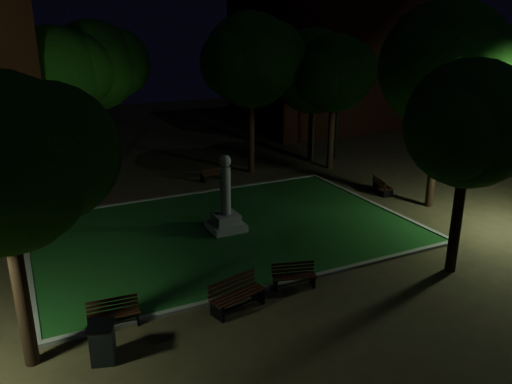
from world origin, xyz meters
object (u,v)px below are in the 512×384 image
bench_near_left (237,295)px  bench_right_side (382,186)px  bench_near_right (294,276)px  bench_west_near (114,314)px  trash_bin (102,342)px  bench_far_side (213,174)px  monument (226,210)px

bench_near_left → bench_right_side: 13.04m
bench_right_side → bench_near_right: bearing=140.0°
bench_near_left → bench_west_near: (-3.51, 0.71, -0.09)m
bench_near_left → trash_bin: bearing=176.1°
bench_west_near → bench_far_side: (7.73, 11.99, -0.02)m
monument → bench_west_near: monument is taller
monument → bench_near_left: monument is taller
monument → bench_right_side: 9.17m
bench_west_near → trash_bin: trash_bin is taller
bench_far_side → monument: bearing=65.2°
monument → bench_far_side: bearing=72.9°
trash_bin → bench_right_side: bearing=26.4°
monument → bench_near_left: bearing=-109.9°
bench_far_side → bench_west_near: bearing=49.5°
bench_near_left → bench_near_right: bench_near_left is taller
bench_near_left → bench_west_near: size_ratio=1.28×
bench_near_left → trash_bin: size_ratio=1.72×
monument → trash_bin: size_ratio=2.92×
bench_right_side → trash_bin: (-15.21, -7.56, 0.18)m
bench_near_right → bench_right_side: bearing=51.6°
monument → bench_near_right: 5.30m
monument → bench_west_near: (-5.57, -4.98, -0.58)m
bench_near_right → bench_west_near: bench_west_near is taller
bench_west_near → bench_near_right: bearing=1.5°
monument → trash_bin: (-6.12, -6.48, -0.40)m
monument → bench_far_side: monument is taller
bench_right_side → bench_far_side: bench_right_side is taller
monument → trash_bin: 8.93m
bench_near_left → bench_right_side: (11.15, 6.77, -0.08)m
monument → bench_near_right: monument is taller
bench_far_side → trash_bin: 15.83m
monument → bench_far_side: 7.36m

